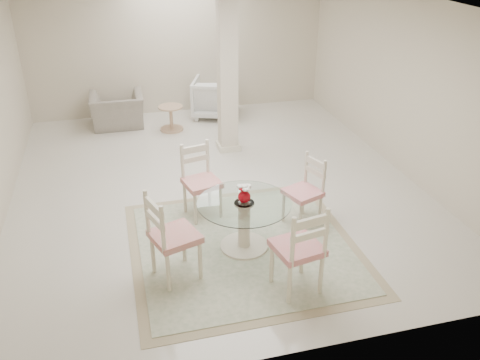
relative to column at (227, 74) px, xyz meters
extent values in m
plane|color=silver|center=(-0.50, -1.30, -1.35)|extent=(7.00, 7.00, 0.00)
cube|color=beige|center=(-0.50, 2.20, 0.00)|extent=(6.00, 0.02, 2.70)
cube|color=beige|center=(-0.50, -4.80, 0.00)|extent=(6.00, 0.02, 2.70)
cube|color=beige|center=(2.50, -1.30, 0.00)|extent=(0.02, 7.00, 2.70)
cube|color=white|center=(-0.50, -1.30, 1.35)|extent=(6.00, 7.00, 0.02)
cube|color=beige|center=(0.00, 0.00, 0.00)|extent=(0.30, 0.30, 2.70)
cube|color=tan|center=(-0.51, -3.02, -1.35)|extent=(2.77, 2.77, 0.01)
cube|color=beige|center=(-0.51, -3.02, -1.34)|extent=(2.54, 2.54, 0.01)
cylinder|color=beige|center=(-0.51, -3.02, -1.33)|extent=(0.59, 0.59, 0.04)
cylinder|color=beige|center=(-0.51, -3.02, -1.01)|extent=(0.15, 0.15, 0.61)
cylinder|color=beige|center=(-0.51, -3.02, -0.72)|extent=(0.24, 0.24, 0.02)
cylinder|color=white|center=(-0.51, -3.02, -0.70)|extent=(1.13, 1.13, 0.01)
ellipsoid|color=#9C040E|center=(-0.51, -3.02, -0.62)|extent=(0.15, 0.15, 0.15)
cylinder|color=#9C040E|center=(-0.51, -3.02, -0.53)|extent=(0.08, 0.08, 0.04)
cylinder|color=#9C040E|center=(-0.51, -3.02, -0.50)|extent=(0.13, 0.13, 0.02)
ellipsoid|color=silver|center=(-0.51, -3.02, -0.48)|extent=(0.09, 0.09, 0.04)
ellipsoid|color=silver|center=(-0.47, -3.00, -0.50)|extent=(0.09, 0.09, 0.04)
ellipsoid|color=silver|center=(-0.56, -2.99, -0.49)|extent=(0.09, 0.09, 0.04)
ellipsoid|color=silver|center=(-0.50, -3.07, -0.50)|extent=(0.09, 0.09, 0.04)
cylinder|color=beige|center=(0.15, -2.57, -1.13)|extent=(0.04, 0.04, 0.44)
cylinder|color=beige|center=(0.27, -2.89, -1.13)|extent=(0.04, 0.04, 0.44)
cylinder|color=beige|center=(0.47, -2.45, -1.13)|extent=(0.04, 0.04, 0.44)
cylinder|color=beige|center=(0.59, -2.77, -1.13)|extent=(0.04, 0.04, 0.44)
cube|color=red|center=(0.37, -2.67, -0.88)|extent=(0.54, 0.54, 0.07)
cube|color=beige|center=(0.55, -2.60, -0.56)|extent=(0.17, 0.37, 0.51)
cylinder|color=beige|center=(-1.00, -2.36, -1.11)|extent=(0.04, 0.04, 0.47)
cylinder|color=beige|center=(-0.64, -2.27, -1.11)|extent=(0.04, 0.04, 0.47)
cylinder|color=beige|center=(-1.08, -2.00, -1.11)|extent=(0.04, 0.04, 0.47)
cylinder|color=beige|center=(-0.72, -1.91, -1.11)|extent=(0.04, 0.04, 0.47)
cube|color=#B41B13|center=(-0.86, -2.13, -0.84)|extent=(0.54, 0.54, 0.07)
cube|color=beige|center=(-0.91, -1.94, -0.50)|extent=(0.41, 0.14, 0.55)
cylinder|color=#EDE3C3|center=(-1.15, -3.49, -1.10)|extent=(0.05, 0.05, 0.50)
cylinder|color=#EDE3C3|center=(-1.27, -3.12, -1.10)|extent=(0.05, 0.05, 0.50)
cylinder|color=#EDE3C3|center=(-1.52, -3.62, -1.10)|extent=(0.05, 0.05, 0.50)
cylinder|color=#EDE3C3|center=(-1.65, -3.24, -1.10)|extent=(0.05, 0.05, 0.50)
cube|color=#B01F12|center=(-1.40, -3.37, -0.81)|extent=(0.61, 0.61, 0.08)
cube|color=#EDE3C3|center=(-1.60, -3.44, -0.44)|extent=(0.19, 0.43, 0.59)
cylinder|color=#EFE7C5|center=(-0.01, -3.67, -1.10)|extent=(0.05, 0.05, 0.50)
cylinder|color=#EFE7C5|center=(-0.39, -3.74, -1.10)|extent=(0.05, 0.05, 0.50)
cylinder|color=#EFE7C5|center=(0.07, -4.06, -1.10)|extent=(0.05, 0.05, 0.50)
cylinder|color=#EFE7C5|center=(-0.32, -4.13, -1.10)|extent=(0.05, 0.05, 0.50)
cube|color=red|center=(-0.16, -3.90, -0.81)|extent=(0.56, 0.56, 0.08)
cube|color=#EFE7C5|center=(-0.12, -4.12, -0.45)|extent=(0.44, 0.13, 0.59)
imported|color=gray|center=(-1.83, 1.59, -1.03)|extent=(1.01, 0.89, 0.65)
imported|color=white|center=(0.12, 1.68, -0.96)|extent=(1.09, 1.10, 0.79)
cylinder|color=tan|center=(-0.85, 1.13, -1.33)|extent=(0.44, 0.44, 0.04)
cylinder|color=tan|center=(-0.85, 1.13, -1.11)|extent=(0.06, 0.06, 0.42)
cylinder|color=tan|center=(-0.85, 1.13, -0.88)|extent=(0.46, 0.46, 0.03)
camera|label=1|loc=(-1.87, -8.06, 2.32)|focal=38.00mm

